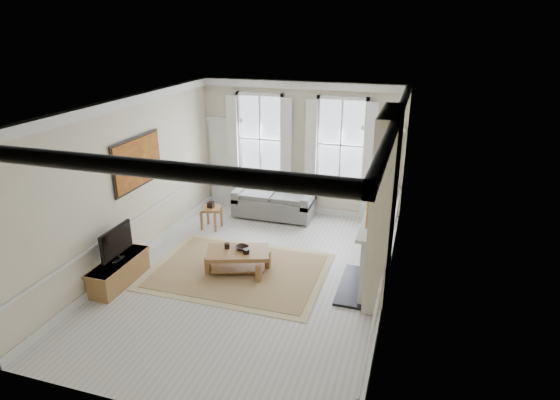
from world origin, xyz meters
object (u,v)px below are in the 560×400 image
(sofa, at_px, (275,202))
(tv_stand, at_px, (119,272))
(coffee_table, at_px, (238,255))
(side_table, at_px, (211,212))

(sofa, relative_size, tv_stand, 1.45)
(sofa, xyz_separation_m, coffee_table, (0.19, -3.01, 0.01))
(side_table, distance_m, coffee_table, 2.28)
(sofa, height_order, side_table, sofa)
(tv_stand, bearing_deg, sofa, 66.12)
(sofa, relative_size, side_table, 3.59)
(side_table, distance_m, tv_stand, 2.95)
(sofa, height_order, coffee_table, sofa)
(side_table, bearing_deg, coffee_table, -51.61)
(sofa, bearing_deg, coffee_table, -86.44)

